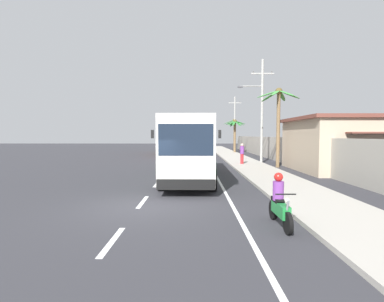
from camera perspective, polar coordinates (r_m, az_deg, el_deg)
The scene contains 14 objects.
ground_plane at distance 10.85m, azimuth -10.65°, elevation -10.98°, with size 160.00×160.00×0.00m, color #303035.
sidewalk_kerb at distance 21.02m, azimuth 13.56°, elevation -3.92°, with size 3.20×90.00×0.14m, color #A8A399.
lane_markings at distance 24.75m, azimuth 0.93°, elevation -2.92°, with size 3.64×71.00×0.01m.
boundary_wall at distance 25.81m, azimuth 19.82°, elevation -0.11°, with size 0.24×60.00×2.48m, color #9E998E.
coach_bus_foreground at distance 16.94m, azimuth -0.54°, elevation 1.03°, with size 2.99×10.65×3.86m.
coach_bus_far_lane at distance 40.91m, azimuth -4.61°, elevation 2.14°, with size 3.50×11.79×3.62m.
motorcycle_beside_bus at distance 8.70m, azimuth 17.43°, elevation -10.31°, with size 0.56×1.96×1.55m.
pedestrian_near_kerb at distance 25.02m, azimuth 10.17°, elevation -0.42°, with size 0.36×0.36×1.79m.
utility_pole_mid at distance 26.97m, azimuth 13.94°, elevation 8.38°, with size 3.33×0.24×9.63m.
utility_pole_far at distance 45.80m, azimuth 8.70°, elevation 5.66°, with size 2.03×0.24×8.86m.
palm_nearest at distance 41.90m, azimuth 8.74°, elevation 4.39°, with size 2.92×2.80×4.99m.
palm_second at distance 24.20m, azimuth 17.21°, elevation 8.05°, with size 3.61×3.33×6.54m.
palm_third at distance 49.43m, azimuth 8.65°, elevation 4.99°, with size 3.60×3.62×5.57m.
roadside_building at distance 24.51m, azimuth 32.24°, elevation 1.22°, with size 11.04×8.22×3.98m.
Camera 1 is at (2.05, -10.31, 2.65)m, focal length 26.13 mm.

